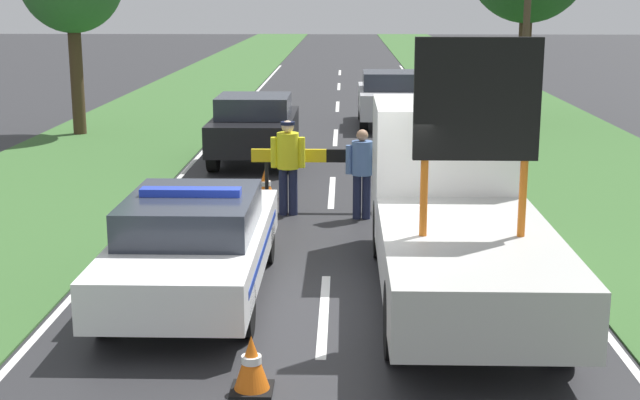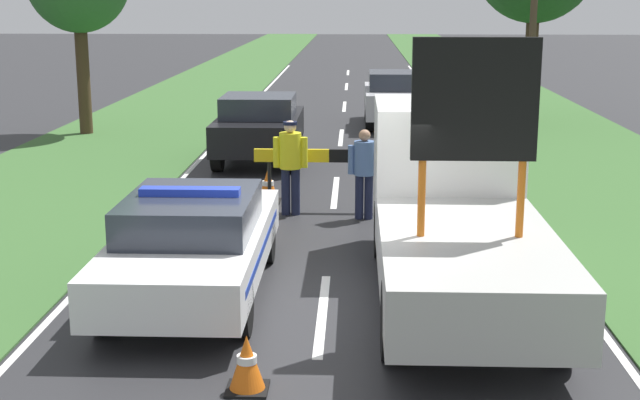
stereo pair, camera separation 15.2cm
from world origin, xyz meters
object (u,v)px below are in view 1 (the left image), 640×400
object	(u,v)px
traffic_cone_near_police	(471,189)
queued_car_sedan_silver	(390,97)
queued_car_sedan_black	(255,127)
police_car	(194,242)
work_truck	(454,204)
utility_pole	(527,12)
traffic_cone_centre_front	(252,364)
road_barrier	(326,160)
traffic_cone_behind_barrier	(240,216)
traffic_cone_near_truck	(265,186)
police_officer	(288,159)
pedestrian_civilian	(362,167)

from	to	relation	value
traffic_cone_near_police	queued_car_sedan_silver	xyz separation A→B (m)	(-0.99, 10.74, 0.51)
queued_car_sedan_black	queued_car_sedan_silver	distance (m)	7.11
police_car	queued_car_sedan_silver	size ratio (longest dim) A/B	1.15
work_truck	utility_pole	distance (m)	14.72
traffic_cone_near_police	traffic_cone_centre_front	xyz separation A→B (m)	(-3.31, -8.05, -0.06)
police_car	road_barrier	size ratio (longest dim) A/B	1.74
traffic_cone_behind_barrier	utility_pole	size ratio (longest dim) A/B	0.11
queued_car_sedan_silver	road_barrier	bearing A→B (deg)	81.10
traffic_cone_centre_front	traffic_cone_near_truck	world-z (taller)	traffic_cone_near_truck
police_car	queued_car_sedan_silver	bearing A→B (deg)	74.71
police_officer	traffic_cone_near_police	size ratio (longest dim) A/B	2.40
police_car	traffic_cone_near_police	bearing A→B (deg)	46.25
traffic_cone_centre_front	queued_car_sedan_silver	world-z (taller)	queued_car_sedan_silver
police_officer	traffic_cone_centre_front	size ratio (longest dim) A/B	2.92
traffic_cone_behind_barrier	traffic_cone_near_truck	bearing A→B (deg)	85.62
traffic_cone_behind_barrier	queued_car_sedan_black	bearing A→B (deg)	93.53
police_car	traffic_cone_behind_barrier	xyz separation A→B (m)	(0.26, 2.93, -0.37)
traffic_cone_near_police	traffic_cone_centre_front	bearing A→B (deg)	-112.32
police_car	utility_pole	size ratio (longest dim) A/B	0.73
police_officer	pedestrian_civilian	world-z (taller)	police_officer
police_car	utility_pole	bearing A→B (deg)	60.62
traffic_cone_centre_front	traffic_cone_behind_barrier	world-z (taller)	traffic_cone_behind_barrier
police_car	traffic_cone_behind_barrier	size ratio (longest dim) A/B	6.68
police_car	traffic_cone_near_truck	size ratio (longest dim) A/B	7.47
queued_car_sedan_black	traffic_cone_near_truck	bearing A→B (deg)	98.27
work_truck	queued_car_sedan_silver	bearing A→B (deg)	-89.51
traffic_cone_near_truck	queued_car_sedan_silver	xyz separation A→B (m)	(2.92, 10.38, 0.54)
police_officer	traffic_cone_near_truck	bearing A→B (deg)	-50.09
pedestrian_civilian	queued_car_sedan_black	bearing A→B (deg)	121.76
road_barrier	traffic_cone_behind_barrier	xyz separation A→B (m)	(-1.39, -1.97, -0.58)
pedestrian_civilian	queued_car_sedan_black	xyz separation A→B (m)	(-2.45, 5.47, -0.10)
police_car	work_truck	size ratio (longest dim) A/B	0.78
pedestrian_civilian	queued_car_sedan_black	size ratio (longest dim) A/B	0.41
road_barrier	queued_car_sedan_black	distance (m)	5.12
traffic_cone_near_police	utility_pole	world-z (taller)	utility_pole
traffic_cone_centre_front	traffic_cone_behind_barrier	xyz separation A→B (m)	(-0.80, 5.87, 0.07)
traffic_cone_near_police	queued_car_sedan_silver	world-z (taller)	queued_car_sedan_silver
queued_car_sedan_silver	traffic_cone_centre_front	bearing A→B (deg)	82.99
queued_car_sedan_black	utility_pole	size ratio (longest dim) A/B	0.59
traffic_cone_near_police	queued_car_sedan_black	xyz separation A→B (m)	(-4.52, 4.57, 0.49)
traffic_cone_near_truck	police_officer	bearing A→B (deg)	-62.93
traffic_cone_centre_front	traffic_cone_near_police	bearing A→B (deg)	67.68
traffic_cone_behind_barrier	queued_car_sedan_silver	distance (m)	13.31
road_barrier	pedestrian_civilian	size ratio (longest dim) A/B	1.72
police_car	police_officer	size ratio (longest dim) A/B	2.80
road_barrier	traffic_cone_behind_barrier	bearing A→B (deg)	-118.21
traffic_cone_behind_barrier	queued_car_sedan_silver	world-z (taller)	queued_car_sedan_silver
police_officer	traffic_cone_centre_front	bearing A→B (deg)	103.54
queued_car_sedan_silver	work_truck	bearing A→B (deg)	90.38
work_truck	road_barrier	xyz separation A→B (m)	(-1.82, 4.39, -0.21)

